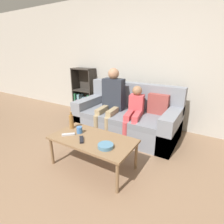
{
  "coord_description": "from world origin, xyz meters",
  "views": [
    {
      "loc": [
        1.39,
        -1.02,
        1.52
      ],
      "look_at": [
        0.07,
        1.16,
        0.62
      ],
      "focal_mm": 28.0,
      "sensor_mm": 36.0,
      "label": 1
    }
  ],
  "objects_px": {
    "bottle": "(71,121)",
    "snack_bowl": "(106,146)",
    "coffee_table": "(93,141)",
    "tv_remote_1": "(82,140)",
    "cup_near": "(79,130)",
    "bookshelf": "(85,97)",
    "person_adult": "(112,97)",
    "tv_remote_0": "(68,134)",
    "couch": "(127,118)",
    "person_child": "(135,110)"
  },
  "relations": [
    {
      "from": "tv_remote_1",
      "to": "snack_bowl",
      "type": "relative_size",
      "value": 0.85
    },
    {
      "from": "bookshelf",
      "to": "coffee_table",
      "type": "relative_size",
      "value": 0.99
    },
    {
      "from": "coffee_table",
      "to": "snack_bowl",
      "type": "relative_size",
      "value": 6.03
    },
    {
      "from": "person_adult",
      "to": "person_child",
      "type": "height_order",
      "value": "person_adult"
    },
    {
      "from": "bottle",
      "to": "bookshelf",
      "type": "bearing_deg",
      "value": 123.94
    },
    {
      "from": "person_adult",
      "to": "bottle",
      "type": "xyz_separation_m",
      "value": [
        -0.09,
        -1.0,
        -0.16
      ]
    },
    {
      "from": "bottle",
      "to": "snack_bowl",
      "type": "bearing_deg",
      "value": -15.48
    },
    {
      "from": "person_child",
      "to": "cup_near",
      "type": "distance_m",
      "value": 1.07
    },
    {
      "from": "tv_remote_0",
      "to": "snack_bowl",
      "type": "height_order",
      "value": "snack_bowl"
    },
    {
      "from": "person_child",
      "to": "tv_remote_0",
      "type": "distance_m",
      "value": 1.23
    },
    {
      "from": "cup_near",
      "to": "tv_remote_1",
      "type": "bearing_deg",
      "value": -42.64
    },
    {
      "from": "person_adult",
      "to": "bottle",
      "type": "height_order",
      "value": "person_adult"
    },
    {
      "from": "cup_near",
      "to": "bottle",
      "type": "bearing_deg",
      "value": 162.97
    },
    {
      "from": "bookshelf",
      "to": "cup_near",
      "type": "relative_size",
      "value": 12.15
    },
    {
      "from": "bookshelf",
      "to": "tv_remote_1",
      "type": "distance_m",
      "value": 2.31
    },
    {
      "from": "tv_remote_1",
      "to": "tv_remote_0",
      "type": "bearing_deg",
      "value": 133.76
    },
    {
      "from": "snack_bowl",
      "to": "bottle",
      "type": "height_order",
      "value": "bottle"
    },
    {
      "from": "tv_remote_0",
      "to": "bottle",
      "type": "xyz_separation_m",
      "value": [
        -0.12,
        0.2,
        0.1
      ]
    },
    {
      "from": "coffee_table",
      "to": "bottle",
      "type": "xyz_separation_m",
      "value": [
        -0.46,
        0.1,
        0.15
      ]
    },
    {
      "from": "person_adult",
      "to": "tv_remote_0",
      "type": "xyz_separation_m",
      "value": [
        0.03,
        -1.19,
        -0.26
      ]
    },
    {
      "from": "couch",
      "to": "cup_near",
      "type": "relative_size",
      "value": 20.67
    },
    {
      "from": "coffee_table",
      "to": "tv_remote_1",
      "type": "xyz_separation_m",
      "value": [
        -0.09,
        -0.12,
        0.05
      ]
    },
    {
      "from": "bookshelf",
      "to": "person_adult",
      "type": "height_order",
      "value": "person_adult"
    },
    {
      "from": "bookshelf",
      "to": "coffee_table",
      "type": "xyz_separation_m",
      "value": [
        1.53,
        -1.69,
        -0.02
      ]
    },
    {
      "from": "tv_remote_1",
      "to": "bottle",
      "type": "bearing_deg",
      "value": 107.85
    },
    {
      "from": "snack_bowl",
      "to": "person_child",
      "type": "bearing_deg",
      "value": 97.24
    },
    {
      "from": "person_child",
      "to": "snack_bowl",
      "type": "bearing_deg",
      "value": -94.07
    },
    {
      "from": "cup_near",
      "to": "coffee_table",
      "type": "bearing_deg",
      "value": -8.06
    },
    {
      "from": "bookshelf",
      "to": "coffee_table",
      "type": "bearing_deg",
      "value": -47.91
    },
    {
      "from": "couch",
      "to": "cup_near",
      "type": "height_order",
      "value": "couch"
    },
    {
      "from": "tv_remote_1",
      "to": "bottle",
      "type": "xyz_separation_m",
      "value": [
        -0.37,
        0.21,
        0.1
      ]
    },
    {
      "from": "tv_remote_1",
      "to": "person_child",
      "type": "bearing_deg",
      "value": 37.39
    },
    {
      "from": "coffee_table",
      "to": "tv_remote_0",
      "type": "height_order",
      "value": "tv_remote_0"
    },
    {
      "from": "couch",
      "to": "bottle",
      "type": "height_order",
      "value": "couch"
    },
    {
      "from": "cup_near",
      "to": "tv_remote_0",
      "type": "relative_size",
      "value": 0.59
    },
    {
      "from": "bookshelf",
      "to": "cup_near",
      "type": "bearing_deg",
      "value": -52.37
    },
    {
      "from": "cup_near",
      "to": "tv_remote_1",
      "type": "relative_size",
      "value": 0.58
    },
    {
      "from": "couch",
      "to": "tv_remote_0",
      "type": "height_order",
      "value": "couch"
    },
    {
      "from": "coffee_table",
      "to": "tv_remote_0",
      "type": "xyz_separation_m",
      "value": [
        -0.33,
        -0.1,
        0.05
      ]
    },
    {
      "from": "person_adult",
      "to": "snack_bowl",
      "type": "bearing_deg",
      "value": -66.84
    },
    {
      "from": "tv_remote_1",
      "to": "coffee_table",
      "type": "bearing_deg",
      "value": 11.69
    },
    {
      "from": "person_adult",
      "to": "cup_near",
      "type": "relative_size",
      "value": 13.28
    },
    {
      "from": "coffee_table",
      "to": "cup_near",
      "type": "relative_size",
      "value": 12.28
    },
    {
      "from": "snack_bowl",
      "to": "coffee_table",
      "type": "bearing_deg",
      "value": 159.29
    },
    {
      "from": "tv_remote_0",
      "to": "tv_remote_1",
      "type": "relative_size",
      "value": 0.99
    },
    {
      "from": "tv_remote_0",
      "to": "bottle",
      "type": "relative_size",
      "value": 0.61
    },
    {
      "from": "coffee_table",
      "to": "cup_near",
      "type": "height_order",
      "value": "cup_near"
    },
    {
      "from": "person_adult",
      "to": "tv_remote_1",
      "type": "distance_m",
      "value": 1.27
    },
    {
      "from": "cup_near",
      "to": "tv_remote_0",
      "type": "bearing_deg",
      "value": -121.91
    },
    {
      "from": "bookshelf",
      "to": "snack_bowl",
      "type": "xyz_separation_m",
      "value": [
        1.8,
        -1.79,
        0.04
      ]
    }
  ]
}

